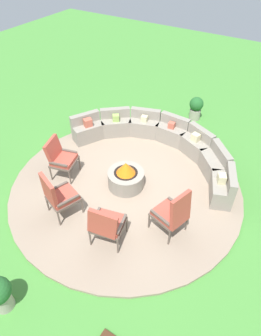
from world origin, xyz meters
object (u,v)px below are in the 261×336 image
(fire_pit, at_px, (126,177))
(lounge_chair_front_right, at_px, (58,195))
(lounge_chair_back_right, at_px, (173,213))
(curved_stone_bench, at_px, (161,142))
(potted_plant_0, at_px, (196,107))
(lounge_chair_back_left, at_px, (106,224))
(lounge_chair_front_left, at_px, (60,157))

(fire_pit, height_order, lounge_chair_front_right, lounge_chair_front_right)
(lounge_chair_back_right, bearing_deg, lounge_chair_front_right, 126.27)
(curved_stone_bench, height_order, potted_plant_0, curved_stone_bench)
(lounge_chair_back_left, xyz_separation_m, potted_plant_0, (-0.35, 5.20, -0.20))
(curved_stone_bench, distance_m, lounge_chair_back_right, 2.65)
(lounge_chair_back_left, bearing_deg, lounge_chair_back_right, 29.15)
(potted_plant_0, bearing_deg, lounge_chair_back_right, -73.40)
(lounge_chair_front_left, relative_size, lounge_chair_back_right, 0.88)
(lounge_chair_front_left, xyz_separation_m, lounge_chair_front_right, (0.82, -0.97, 0.03))
(fire_pit, distance_m, potted_plant_0, 3.70)
(curved_stone_bench, relative_size, potted_plant_0, 6.42)
(fire_pit, bearing_deg, lounge_chair_front_right, -115.94)
(fire_pit, relative_size, lounge_chair_front_left, 0.85)
(fire_pit, height_order, lounge_chair_front_left, lounge_chair_front_left)
(lounge_chair_back_left, relative_size, lounge_chair_back_right, 0.92)
(fire_pit, xyz_separation_m, curved_stone_bench, (0.08, 1.59, 0.04))
(fire_pit, relative_size, lounge_chair_back_right, 0.75)
(fire_pit, xyz_separation_m, potted_plant_0, (0.19, 3.69, 0.07))
(curved_stone_bench, height_order, lounge_chair_front_right, lounge_chair_front_right)
(fire_pit, height_order, lounge_chair_back_right, lounge_chair_back_right)
(potted_plant_0, bearing_deg, curved_stone_bench, -92.78)
(potted_plant_0, bearing_deg, lounge_chair_front_right, -99.83)
(fire_pit, relative_size, curved_stone_bench, 0.18)
(lounge_chair_front_right, bearing_deg, lounge_chair_back_right, 40.22)
(fire_pit, xyz_separation_m, lounge_chair_front_right, (-0.70, -1.45, 0.31))
(lounge_chair_front_left, relative_size, lounge_chair_back_left, 0.96)
(lounge_chair_front_left, xyz_separation_m, potted_plant_0, (1.71, 4.17, -0.20))
(lounge_chair_front_left, bearing_deg, potted_plant_0, 142.82)
(curved_stone_bench, height_order, lounge_chair_front_left, lounge_chair_front_left)
(lounge_chair_back_left, xyz_separation_m, lounge_chair_back_right, (0.94, 0.87, 0.03))
(potted_plant_0, bearing_deg, fire_pit, -92.88)
(lounge_chair_front_left, bearing_deg, fire_pit, 92.44)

